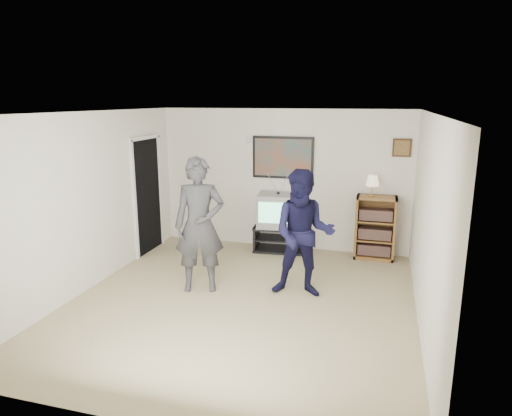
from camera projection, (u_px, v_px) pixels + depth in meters
The scene contains 13 objects.
room_shell at pixel (249, 206), 6.17m from camera, with size 4.51×5.00×2.51m.
media_stand at pixel (280, 238), 8.17m from camera, with size 0.95×0.58×0.46m.
crt_television at pixel (278, 210), 8.06m from camera, with size 0.69×0.59×0.59m, color gray, non-canonical shape.
bookshelf at pixel (375, 228), 7.71m from camera, with size 0.66×0.38×1.08m, color brown, non-canonical shape.
table_lamp at pixel (372, 186), 7.54m from camera, with size 0.22×0.22×0.36m, color beige, non-canonical shape.
person_tall at pixel (200, 225), 6.34m from camera, with size 0.70×0.46×1.90m, color #353538.
person_short at pixel (303, 234), 6.18m from camera, with size 0.86×0.67×1.76m, color black.
controller_left at pixel (207, 202), 6.51m from camera, with size 0.04×0.13×0.04m, color white.
controller_right at pixel (309, 216), 6.38m from camera, with size 0.04×0.13×0.04m, color white.
poster at pixel (283, 158), 8.07m from camera, with size 1.10×0.03×0.75m, color black.
air_vent at pixel (253, 140), 8.15m from camera, with size 0.28×0.02×0.14m, color white.
small_picture at pixel (402, 148), 7.50m from camera, with size 0.30×0.03×0.30m, color black.
doorway at pixel (147, 196), 7.99m from camera, with size 0.03×0.85×2.00m, color black.
Camera 1 is at (1.72, -5.41, 2.66)m, focal length 32.00 mm.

